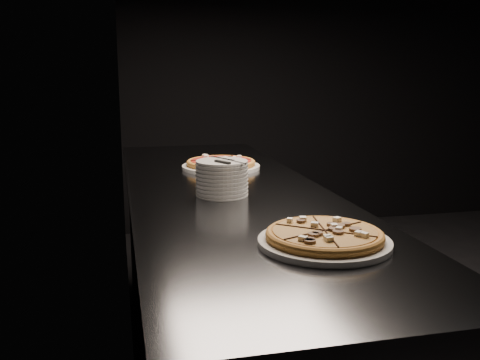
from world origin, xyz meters
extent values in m
cube|color=black|center=(-2.50, 0.00, 1.40)|extent=(0.02, 5.00, 2.80)
cube|color=black|center=(0.00, 2.50, 1.40)|extent=(5.00, 0.02, 2.80)
cube|color=#58595F|center=(-2.13, 0.00, 0.45)|extent=(0.70, 2.40, 0.90)
cube|color=#58595F|center=(-2.13, 0.00, 0.91)|extent=(0.74, 2.44, 0.02)
cylinder|color=silver|center=(-2.02, -0.73, 0.93)|extent=(0.34, 0.34, 0.02)
cylinder|color=gold|center=(-2.02, -0.73, 0.94)|extent=(0.39, 0.39, 0.01)
torus|color=gold|center=(-2.02, -0.73, 0.95)|extent=(0.40, 0.40, 0.02)
cylinder|color=#EDB04F|center=(-2.02, -0.73, 0.95)|extent=(0.35, 0.35, 0.01)
cylinder|color=silver|center=(-2.07, 0.41, 0.93)|extent=(0.36, 0.36, 0.02)
cylinder|color=gold|center=(-2.07, 0.41, 0.94)|extent=(0.34, 0.34, 0.01)
torus|color=gold|center=(-2.07, 0.41, 0.95)|extent=(0.34, 0.34, 0.02)
cylinder|color=#AD2519|center=(-2.07, 0.41, 0.96)|extent=(0.30, 0.30, 0.01)
cylinder|color=silver|center=(-2.17, -0.11, 0.93)|extent=(0.19, 0.19, 0.01)
cylinder|color=silver|center=(-2.17, -0.11, 0.94)|extent=(0.19, 0.19, 0.01)
cylinder|color=silver|center=(-2.17, -0.11, 0.95)|extent=(0.19, 0.19, 0.01)
cylinder|color=silver|center=(-2.17, -0.11, 0.97)|extent=(0.19, 0.19, 0.01)
cylinder|color=silver|center=(-2.17, -0.11, 0.98)|extent=(0.19, 0.19, 0.01)
cylinder|color=silver|center=(-2.17, -0.11, 1.00)|extent=(0.19, 0.19, 0.01)
cylinder|color=silver|center=(-2.17, -0.11, 1.01)|extent=(0.19, 0.19, 0.01)
cylinder|color=silver|center=(-2.17, -0.11, 1.02)|extent=(0.19, 0.19, 0.01)
cylinder|color=silver|center=(-2.17, -0.11, 1.04)|extent=(0.19, 0.19, 0.01)
cube|color=#B7BABE|center=(-2.16, -0.07, 1.05)|extent=(0.07, 0.11, 0.00)
cube|color=black|center=(-2.18, -0.16, 1.05)|extent=(0.05, 0.07, 0.01)
cube|color=#B7BABE|center=(-2.14, -0.12, 1.05)|extent=(0.05, 0.18, 0.00)
cylinder|color=white|center=(-2.08, 0.06, 0.96)|extent=(0.08, 0.08, 0.07)
cylinder|color=black|center=(-2.08, 0.06, 0.98)|extent=(0.06, 0.06, 0.01)
camera|label=1|loc=(-2.53, -1.97, 1.36)|focal=40.00mm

